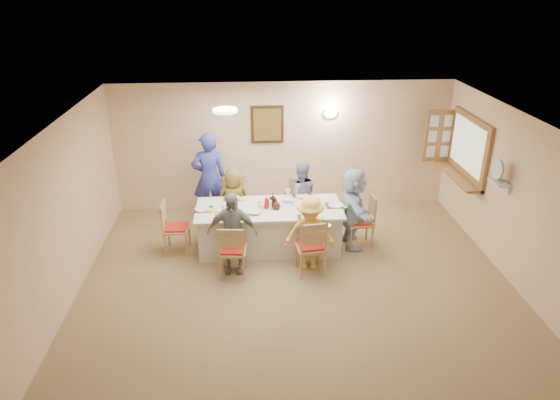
{
  "coord_description": "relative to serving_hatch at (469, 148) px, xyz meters",
  "views": [
    {
      "loc": [
        -0.7,
        -5.74,
        4.26
      ],
      "look_at": [
        -0.2,
        1.4,
        1.05
      ],
      "focal_mm": 32.0,
      "sensor_mm": 36.0,
      "label": 1
    }
  ],
  "objects": [
    {
      "name": "plate_bl",
      "position": [
        -4.17,
        -0.23,
        -0.73
      ],
      "size": [
        0.23,
        0.23,
        0.01
      ],
      "primitive_type": "cylinder",
      "color": "white",
      "rests_on": "dining_table"
    },
    {
      "name": "hatch_sill",
      "position": [
        -0.12,
        0.0,
        -0.53
      ],
      "size": [
        0.3,
        1.5,
        0.05
      ],
      "primitive_type": "cube",
      "color": "#9E6F39",
      "rests_on": "room_walls"
    },
    {
      "name": "diner_right_end",
      "position": [
        -2.15,
        -0.65,
        -0.79
      ],
      "size": [
        1.32,
        0.45,
        1.42
      ],
      "primitive_type": "imported",
      "rotation": [
        0.0,
        0.0,
        1.56
      ],
      "color": "silver",
      "rests_on": "ground"
    },
    {
      "name": "placemat_fr",
      "position": [
        -2.97,
        -1.07,
        -0.74
      ],
      "size": [
        0.33,
        0.24,
        0.01
      ],
      "primitive_type": "cube",
      "color": "#472B19",
      "rests_on": "dining_table"
    },
    {
      "name": "plate_le",
      "position": [
        -4.67,
        -0.65,
        -0.73
      ],
      "size": [
        0.25,
        0.25,
        0.02
      ],
      "primitive_type": "cylinder",
      "color": "white",
      "rests_on": "dining_table"
    },
    {
      "name": "napkin_re",
      "position": [
        -2.27,
        -0.7,
        -0.73
      ],
      "size": [
        0.13,
        0.13,
        0.01
      ],
      "primitive_type": "cube",
      "color": "yellow",
      "rests_on": "dining_table"
    },
    {
      "name": "fan_shelf",
      "position": [
        -0.08,
        -1.35,
        -0.1
      ],
      "size": [
        0.22,
        0.36,
        0.03
      ],
      "primitive_type": "cube",
      "color": "white",
      "rests_on": "room_walls"
    },
    {
      "name": "bowl_a",
      "position": [
        -3.82,
        -0.86,
        -0.71
      ],
      "size": [
        0.31,
        0.31,
        0.06
      ],
      "primitive_type": "imported",
      "rotation": [
        0.0,
        0.0,
        -0.17
      ],
      "color": "white",
      "rests_on": "dining_table"
    },
    {
      "name": "diner_front_right",
      "position": [
        -2.97,
        -1.33,
        -0.89
      ],
      "size": [
        0.88,
        0.62,
        1.22
      ],
      "primitive_type": "imported",
      "rotation": [
        0.0,
        0.0,
        -0.11
      ],
      "color": "#F6C649",
      "rests_on": "ground"
    },
    {
      "name": "condiment_brown",
      "position": [
        -3.5,
        -0.59,
        -0.63
      ],
      "size": [
        0.13,
        0.13,
        0.23
      ],
      "primitive_type": "imported",
      "rotation": [
        0.0,
        0.0,
        0.13
      ],
      "color": "#38150E",
      "rests_on": "dining_table"
    },
    {
      "name": "room_walls",
      "position": [
        -3.21,
        -2.4,
        0.01
      ],
      "size": [
        7.0,
        7.0,
        7.0
      ],
      "color": "beige",
      "rests_on": "ground"
    },
    {
      "name": "caregiver",
      "position": [
        -4.62,
        0.5,
        -0.63
      ],
      "size": [
        0.79,
        0.65,
        1.73
      ],
      "primitive_type": "imported",
      "rotation": [
        0.0,
        0.0,
        3.33
      ],
      "color": "#3642B1",
      "rests_on": "ground"
    },
    {
      "name": "placemat_br",
      "position": [
        -2.97,
        -0.23,
        -0.74
      ],
      "size": [
        0.34,
        0.26,
        0.01
      ],
      "primitive_type": "cube",
      "color": "#472B19",
      "rests_on": "dining_table"
    },
    {
      "name": "chair_right_end",
      "position": [
        -2.02,
        -0.65,
        -1.03
      ],
      "size": [
        0.46,
        0.46,
        0.93
      ],
      "primitive_type": null,
      "rotation": [
        0.0,
        0.0,
        -1.54
      ],
      "color": "tan",
      "rests_on": "ground"
    },
    {
      "name": "placemat_fl",
      "position": [
        -4.17,
        -1.07,
        -0.74
      ],
      "size": [
        0.33,
        0.25,
        0.01
      ],
      "primitive_type": "cube",
      "color": "#472B19",
      "rests_on": "dining_table"
    },
    {
      "name": "plate_fl",
      "position": [
        -4.17,
        -1.07,
        -0.73
      ],
      "size": [
        0.24,
        0.24,
        0.02
      ],
      "primitive_type": "cylinder",
      "color": "white",
      "rests_on": "dining_table"
    },
    {
      "name": "chair_back_right",
      "position": [
        -2.97,
        0.15,
        -1.05
      ],
      "size": [
        0.47,
        0.47,
        0.89
      ],
      "primitive_type": null,
      "rotation": [
        0.0,
        0.0,
        -0.1
      ],
      "color": "tan",
      "rests_on": "ground"
    },
    {
      "name": "chair_front_right",
      "position": [
        -2.97,
        -1.45,
        -1.03
      ],
      "size": [
        0.5,
        0.5,
        0.94
      ],
      "primitive_type": null,
      "rotation": [
        0.0,
        0.0,
        3.26
      ],
      "color": "tan",
      "rests_on": "ground"
    },
    {
      "name": "ground",
      "position": [
        -3.21,
        -2.4,
        -1.5
      ],
      "size": [
        7.0,
        7.0,
        0.0
      ],
      "primitive_type": "plane",
      "color": "#A38557"
    },
    {
      "name": "napkin_fr",
      "position": [
        -2.79,
        -1.12,
        -0.73
      ],
      "size": [
        0.14,
        0.14,
        0.01
      ],
      "primitive_type": "cube",
      "color": "yellow",
      "rests_on": "dining_table"
    },
    {
      "name": "napkin_bl",
      "position": [
        -3.99,
        -0.28,
        -0.73
      ],
      "size": [
        0.14,
        0.14,
        0.01
      ],
      "primitive_type": "cube",
      "color": "yellow",
      "rests_on": "dining_table"
    },
    {
      "name": "condiment_ketchup",
      "position": [
        -3.61,
        -0.67,
        -0.63
      ],
      "size": [
        0.09,
        0.09,
        0.22
      ],
      "primitive_type": "imported",
      "rotation": [
        0.0,
        0.0,
        0.02
      ],
      "color": "#B70F13",
      "rests_on": "dining_table"
    },
    {
      "name": "placemat_bl",
      "position": [
        -4.17,
        -0.23,
        -0.74
      ],
      "size": [
        0.33,
        0.25,
        0.01
      ],
      "primitive_type": "cube",
      "color": "#472B19",
      "rests_on": "dining_table"
    },
    {
      "name": "bowl_b",
      "position": [
        -3.24,
        -0.41,
        -0.71
      ],
      "size": [
        0.36,
        0.36,
        0.06
      ],
      "primitive_type": "imported",
      "rotation": [
        0.0,
        0.0,
        0.42
      ],
      "color": "white",
      "rests_on": "dining_table"
    },
    {
      "name": "condiment_malt",
      "position": [
        -3.45,
        -0.71,
        -0.65
      ],
      "size": [
        0.15,
        0.15,
        0.17
      ],
      "primitive_type": "imported",
      "rotation": [
        0.0,
        0.0,
        -0.05
      ],
      "color": "#38150E",
      "rests_on": "dining_table"
    },
    {
      "name": "chair_back_left",
      "position": [
        -4.17,
        0.15,
        -1.02
      ],
      "size": [
        0.46,
        0.46,
        0.95
      ],
      "primitive_type": null,
      "rotation": [
        0.0,
        0.0,
        0.01
      ],
      "color": "tan",
      "rests_on": "ground"
    },
    {
      "name": "plate_re",
      "position": [
        -2.45,
        -0.65,
        -0.73
      ],
      "size": [
        0.25,
        0.25,
        0.02
      ],
      "primitive_type": "cylinder",
      "color": "white",
      "rests_on": "dining_table"
    },
    {
      "name": "dining_table",
      "position": [
        -3.57,
        -0.65,
        -1.12
      ],
      "size": [
        2.42,
        1.02,
        0.76
      ],
      "primitive_type": "cube",
      "color": "silver",
      "rests_on": "ground"
    },
    {
      "name": "wall_sconce",
      "position": [
        -2.31,
        1.04,
        0.4
      ],
      "size": [
        0.26,
        0.09,
        0.18
      ],
      "primitive_type": "ellipsoid",
      "color": "white",
      "rests_on": "room_walls"
    },
    {
      "name": "wall_picture",
      "position": [
        -3.51,
        1.06,
        0.2
      ],
      "size": [
        0.62,
        0.05,
        0.72
      ],
      "color": "#3A2114",
      "rests_on": "room_walls"
    },
    {
      "name": "desk_fan",
      "position": [
        -0.11,
        -1.35,
        0.05
      ],
      "size": [
        0.3,
        0.3,
        0.28
      ],
      "primitive_type": null,
      "color": "#A5A5A8",
      "rests_on": "fan_shelf"
    },
    {
      "name": "chair_front_left",
      "position": [
        -4.17,
        -1.45,
        -1.05
      ],
      "size": [
        0.47,
        0.47,
        0.89
      ],
      "primitive_type": null,
      "rotation": [
        0.0,
        0.0,
        3.05
      ],
      "color": "tan",
      "rests_on": "ground"
    },
    {
      "name": "diner_front_left",
      "position": [
        -4.17,
        -1.33,
        -0.83
      ],
      "size": [
        0.84,
        0.47,
        1.33
      ],
      "primitive_type": "imported",
      "rotation": [
        0.0,
        0.0,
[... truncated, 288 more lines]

